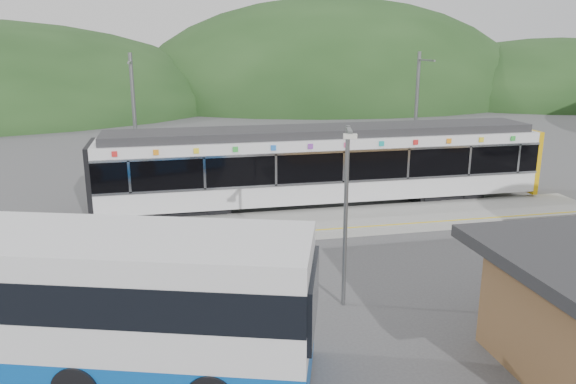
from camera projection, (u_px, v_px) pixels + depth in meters
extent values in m
plane|color=#4C4C4F|center=(331.00, 255.00, 20.27)|extent=(120.00, 120.00, 0.00)
ellipsoid|color=#1E3D19|center=(332.00, 100.00, 74.51)|extent=(52.00, 39.00, 26.00)
ellipsoid|color=#1E3D19|center=(554.00, 100.00, 74.73)|extent=(44.00, 33.00, 16.00)
cube|color=#9E9E99|center=(308.00, 224.00, 23.35)|extent=(26.00, 3.20, 0.30)
cube|color=yellow|center=(317.00, 230.00, 22.08)|extent=(26.00, 0.10, 0.01)
cube|color=black|center=(193.00, 209.00, 24.92)|extent=(3.20, 2.20, 0.56)
cube|color=black|center=(441.00, 194.00, 27.36)|extent=(3.20, 2.20, 0.56)
cube|color=silver|center=(323.00, 185.00, 25.95)|extent=(20.00, 2.90, 0.92)
cube|color=black|center=(323.00, 160.00, 25.64)|extent=(20.00, 2.96, 1.45)
cube|color=silver|center=(332.00, 182.00, 24.40)|extent=(20.00, 0.05, 0.10)
cube|color=silver|center=(333.00, 152.00, 24.05)|extent=(20.00, 0.05, 0.10)
cube|color=silver|center=(324.00, 140.00, 25.39)|extent=(20.00, 2.90, 0.45)
cube|color=#2D2D30|center=(324.00, 131.00, 25.29)|extent=(19.40, 2.50, 0.36)
cube|color=#DEA70B|center=(520.00, 158.00, 27.78)|extent=(0.24, 2.92, 3.00)
cube|color=black|center=(93.00, 178.00, 23.67)|extent=(0.20, 2.92, 3.00)
cube|color=silver|center=(129.00, 177.00, 22.50)|extent=(0.10, 0.05, 1.35)
cube|color=silver|center=(205.00, 173.00, 23.11)|extent=(0.10, 0.05, 1.35)
cube|color=silver|center=(276.00, 170.00, 23.72)|extent=(0.10, 0.05, 1.35)
cube|color=silver|center=(344.00, 167.00, 24.32)|extent=(0.10, 0.05, 1.35)
cube|color=silver|center=(408.00, 164.00, 24.93)|extent=(0.10, 0.05, 1.35)
cube|color=silver|center=(470.00, 161.00, 25.54)|extent=(0.10, 0.05, 1.35)
cube|color=silver|center=(519.00, 159.00, 26.05)|extent=(0.10, 0.05, 1.35)
cube|color=red|center=(114.00, 154.00, 22.16)|extent=(0.22, 0.04, 0.22)
cube|color=orange|center=(156.00, 152.00, 22.48)|extent=(0.22, 0.04, 0.22)
cube|color=yellow|center=(196.00, 151.00, 22.81)|extent=(0.22, 0.04, 0.22)
cube|color=green|center=(235.00, 149.00, 23.13)|extent=(0.22, 0.04, 0.22)
cube|color=blue|center=(273.00, 148.00, 23.46)|extent=(0.22, 0.04, 0.22)
cube|color=purple|center=(311.00, 146.00, 23.78)|extent=(0.22, 0.04, 0.22)
cube|color=#E54C8C|center=(347.00, 145.00, 24.11)|extent=(0.22, 0.04, 0.22)
cube|color=#19A5A5|center=(382.00, 144.00, 24.43)|extent=(0.22, 0.04, 0.22)
cube|color=red|center=(416.00, 142.00, 24.76)|extent=(0.22, 0.04, 0.22)
cube|color=orange|center=(449.00, 141.00, 25.08)|extent=(0.22, 0.04, 0.22)
cube|color=yellow|center=(481.00, 140.00, 25.41)|extent=(0.22, 0.04, 0.22)
cube|color=green|center=(513.00, 138.00, 25.73)|extent=(0.22, 0.04, 0.22)
cylinder|color=slate|center=(135.00, 130.00, 26.06)|extent=(0.18, 0.18, 7.00)
cube|color=slate|center=(129.00, 62.00, 24.51)|extent=(0.08, 1.80, 0.08)
cylinder|color=slate|center=(416.00, 121.00, 28.91)|extent=(0.18, 0.18, 7.00)
cube|color=slate|center=(426.00, 60.00, 27.35)|extent=(0.08, 1.80, 0.08)
cube|color=#0B50AB|center=(43.00, 347.00, 13.10)|extent=(12.81, 6.57, 0.91)
cube|color=silver|center=(38.00, 312.00, 12.86)|extent=(12.81, 6.57, 0.91)
cube|color=black|center=(34.00, 275.00, 12.63)|extent=(12.82, 6.61, 0.91)
cube|color=silver|center=(30.00, 244.00, 12.43)|extent=(12.81, 6.57, 0.57)
cylinder|color=black|center=(104.00, 353.00, 12.97)|extent=(1.89, 3.14, 1.03)
cylinder|color=black|center=(225.00, 360.00, 12.69)|extent=(1.89, 3.14, 1.03)
cylinder|color=slate|center=(346.00, 219.00, 15.82)|extent=(0.12, 0.12, 5.28)
cube|color=slate|center=(353.00, 131.00, 14.79)|extent=(0.33, 0.88, 0.12)
cube|color=silver|center=(358.00, 136.00, 14.43)|extent=(0.38, 0.26, 0.12)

